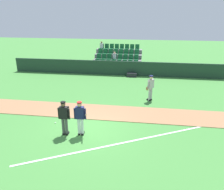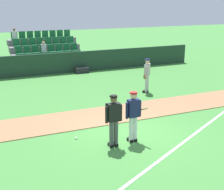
{
  "view_description": "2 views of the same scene",
  "coord_description": "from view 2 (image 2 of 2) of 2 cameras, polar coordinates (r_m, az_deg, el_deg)",
  "views": [
    {
      "loc": [
        2.78,
        -10.01,
        5.71
      ],
      "look_at": [
        1.02,
        1.98,
        1.2
      ],
      "focal_mm": 36.07,
      "sensor_mm": 36.0,
      "label": 1
    },
    {
      "loc": [
        -4.86,
        -9.71,
        4.67
      ],
      "look_at": [
        0.16,
        1.86,
        0.95
      ],
      "focal_mm": 52.37,
      "sensor_mm": 36.0,
      "label": 2
    }
  ],
  "objects": [
    {
      "name": "ground_plane",
      "position": [
        11.82,
        2.89,
        -6.84
      ],
      "size": [
        80.0,
        80.0,
        0.0
      ],
      "primitive_type": "plane",
      "color": "#42843A"
    },
    {
      "name": "equipment_bag",
      "position": [
        21.5,
        -5.29,
        4.33
      ],
      "size": [
        0.9,
        0.36,
        0.36
      ],
      "primitive_type": "cube",
      "color": "#232328",
      "rests_on": "ground"
    },
    {
      "name": "umpire_home_plate",
      "position": [
        10.5,
        0.25,
        -4.02
      ],
      "size": [
        0.59,
        0.31,
        1.76
      ],
      "color": "#4C4C4C",
      "rests_on": "ground"
    },
    {
      "name": "foul_line_chalk",
      "position": [
        12.98,
        15.9,
        -5.28
      ],
      "size": [
        10.56,
        5.88,
        0.01
      ],
      "primitive_type": "cube",
      "rotation": [
        0.0,
        0.0,
        0.5
      ],
      "color": "white",
      "rests_on": "ground"
    },
    {
      "name": "batter_navy_jersey",
      "position": [
        10.9,
        3.76,
        -3.45
      ],
      "size": [
        0.71,
        0.77,
        1.76
      ],
      "color": "white",
      "rests_on": "ground"
    },
    {
      "name": "stadium_bleachers",
      "position": [
        23.58,
        -11.34,
        6.52
      ],
      "size": [
        5.0,
        3.8,
        2.7
      ],
      "color": "slate",
      "rests_on": "ground"
    },
    {
      "name": "baseball",
      "position": [
        11.46,
        -6.27,
        -7.5
      ],
      "size": [
        0.07,
        0.07,
        0.07
      ],
      "primitive_type": "sphere",
      "color": "white",
      "rests_on": "ground"
    },
    {
      "name": "runner_grey_jersey",
      "position": [
        16.79,
        6.11,
        3.6
      ],
      "size": [
        0.56,
        0.5,
        1.76
      ],
      "color": "#B2B2B2",
      "rests_on": "ground"
    },
    {
      "name": "infield_dirt_path",
      "position": [
        13.63,
        -1.1,
        -3.52
      ],
      "size": [
        28.0,
        2.16,
        0.03
      ],
      "primitive_type": "cube",
      "color": "#9E704C",
      "rests_on": "ground"
    },
    {
      "name": "dugout_fence",
      "position": [
        21.38,
        -9.96,
        5.43
      ],
      "size": [
        20.0,
        0.16,
        1.35
      ],
      "primitive_type": "cube",
      "color": "#1E3828",
      "rests_on": "ground"
    }
  ]
}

